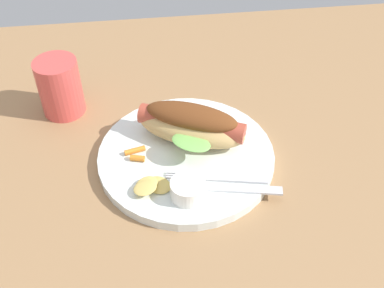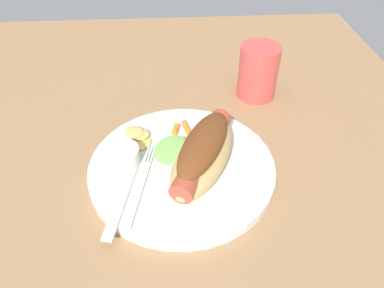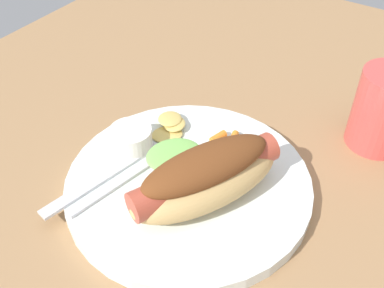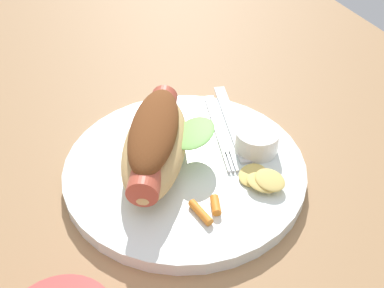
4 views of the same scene
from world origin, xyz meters
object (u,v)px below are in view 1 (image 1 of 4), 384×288
object	(u,v)px
plate	(186,155)
carrot_garnish	(136,154)
drinking_cup	(60,87)
sauce_ramekin	(188,189)
knife	(227,188)
chips_pile	(151,186)
hot_dog	(191,124)
fork	(219,178)

from	to	relation	value
plate	carrot_garnish	bearing A→B (deg)	0.36
plate	drinking_cup	distance (cm)	24.48
sauce_ramekin	knife	xyz separation A→B (cm)	(-5.70, -0.54, -1.16)
knife	chips_pile	bearing A→B (deg)	3.96
sauce_ramekin	knife	distance (cm)	5.84
hot_dog	chips_pile	xyz separation A→B (cm)	(6.96, 9.36, -2.54)
hot_dog	knife	world-z (taller)	hot_dog
carrot_garnish	sauce_ramekin	bearing A→B (deg)	127.97
sauce_ramekin	carrot_garnish	distance (cm)	11.13
hot_dog	drinking_cup	xyz separation A→B (cm)	(20.56, -11.87, 0.17)
plate	fork	world-z (taller)	fork
fork	drinking_cup	distance (cm)	31.37
knife	chips_pile	size ratio (longest dim) A/B	2.42
fork	drinking_cup	xyz separation A→B (cm)	(23.44, -20.61, 3.12)
plate	sauce_ramekin	xyz separation A→B (cm)	(0.74, 8.79, 2.14)
chips_pile	carrot_garnish	size ratio (longest dim) A/B	1.94
hot_dog	fork	xyz separation A→B (cm)	(-2.88, 8.74, -2.95)
chips_pile	knife	bearing A→B (deg)	172.58
chips_pile	drinking_cup	distance (cm)	25.36
chips_pile	drinking_cup	world-z (taller)	drinking_cup
sauce_ramekin	carrot_garnish	world-z (taller)	sauce_ramekin
carrot_garnish	drinking_cup	size ratio (longest dim) A/B	0.33
plate	carrot_garnish	xyz separation A→B (cm)	(7.57, 0.05, 1.23)
knife	carrot_garnish	size ratio (longest dim) A/B	4.69
knife	carrot_garnish	world-z (taller)	carrot_garnish
fork	knife	size ratio (longest dim) A/B	0.95
sauce_ramekin	carrot_garnish	bearing A→B (deg)	-52.03
carrot_garnish	chips_pile	bearing A→B (deg)	104.76
plate	sauce_ramekin	bearing A→B (deg)	85.17
hot_dog	carrot_garnish	xyz separation A→B (cm)	(8.75, 2.55, -2.72)
plate	fork	xyz separation A→B (cm)	(-4.06, 6.24, 1.00)
sauce_ramekin	fork	bearing A→B (deg)	-152.01
plate	knife	distance (cm)	9.67
carrot_garnish	hot_dog	bearing A→B (deg)	-163.72
carrot_garnish	drinking_cup	world-z (taller)	drinking_cup
chips_pile	hot_dog	bearing A→B (deg)	-126.62
hot_dog	drinking_cup	bearing A→B (deg)	-5.17
sauce_ramekin	carrot_garnish	size ratio (longest dim) A/B	1.49
chips_pile	carrot_garnish	distance (cm)	7.04
knife	drinking_cup	bearing A→B (deg)	-31.54
carrot_garnish	drinking_cup	bearing A→B (deg)	-50.68
plate	chips_pile	world-z (taller)	chips_pile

